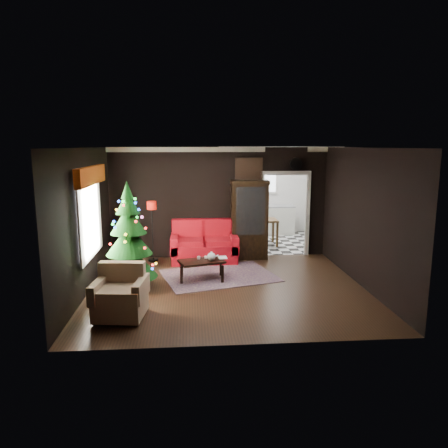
{
  "coord_description": "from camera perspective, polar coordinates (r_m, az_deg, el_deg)",
  "views": [
    {
      "loc": [
        -0.73,
        -8.18,
        2.84
      ],
      "look_at": [
        0.0,
        0.9,
        1.15
      ],
      "focal_mm": 34.04,
      "sensor_mm": 36.0,
      "label": 1
    }
  ],
  "objects": [
    {
      "name": "christmas_tree",
      "position": [
        8.63,
        -12.65,
        -1.72
      ],
      "size": [
        1.28,
        1.28,
        2.09
      ],
      "primitive_type": null,
      "rotation": [
        0.0,
        0.0,
        0.19
      ],
      "color": "black",
      "rests_on": "ground"
    },
    {
      "name": "rug",
      "position": [
        9.45,
        -0.67,
        -6.95
      ],
      "size": [
        2.73,
        2.28,
        0.01
      ],
      "primitive_type": "cube",
      "rotation": [
        0.0,
        0.0,
        0.27
      ],
      "color": "#623B53",
      "rests_on": "ground"
    },
    {
      "name": "armchair",
      "position": [
        7.32,
        -13.8,
        -8.8
      ],
      "size": [
        0.92,
        0.92,
        0.84
      ],
      "primitive_type": null,
      "rotation": [
        0.0,
        0.0,
        -0.12
      ],
      "color": "beige",
      "rests_on": "ground"
    },
    {
      "name": "valance",
      "position": [
        8.61,
        -17.44,
        6.23
      ],
      "size": [
        0.12,
        2.1,
        0.35
      ],
      "primitive_type": "cube",
      "color": "#96370C",
      "rests_on": "wall_left"
    },
    {
      "name": "cup_a",
      "position": [
        9.23,
        -2.47,
        -4.47
      ],
      "size": [
        0.07,
        0.07,
        0.05
      ],
      "primitive_type": "cylinder",
      "rotation": [
        0.0,
        0.0,
        -0.22
      ],
      "color": "white",
      "rests_on": "coffee_table"
    },
    {
      "name": "kitchen_window",
      "position": [
        13.89,
        5.53,
        5.76
      ],
      "size": [
        0.7,
        0.06,
        0.7
      ],
      "primitive_type": "cube",
      "color": "white",
      "rests_on": "ground"
    },
    {
      "name": "floor",
      "position": [
        8.69,
        0.48,
        -8.57
      ],
      "size": [
        5.5,
        5.5,
        0.0
      ],
      "primitive_type": "plane",
      "color": "black",
      "rests_on": "ground"
    },
    {
      "name": "wall_right",
      "position": [
        9.0,
        18.21,
        0.78
      ],
      "size": [
        0.0,
        5.5,
        5.5
      ],
      "primitive_type": "plane",
      "rotation": [
        1.57,
        0.0,
        -1.57
      ],
      "color": "black",
      "rests_on": "ground"
    },
    {
      "name": "coffee_table",
      "position": [
        9.14,
        -3.02,
        -6.16
      ],
      "size": [
        1.05,
        0.81,
        0.42
      ],
      "primitive_type": null,
      "rotation": [
        0.0,
        0.0,
        0.3
      ],
      "color": "black",
      "rests_on": "rug"
    },
    {
      "name": "left_window",
      "position": [
        8.72,
        -17.66,
        0.84
      ],
      "size": [
        0.05,
        1.6,
        1.4
      ],
      "primitive_type": "cube",
      "color": "white",
      "rests_on": "wall_left"
    },
    {
      "name": "painting",
      "position": [
        10.75,
        3.35,
        7.35
      ],
      "size": [
        0.62,
        0.05,
        0.52
      ],
      "primitive_type": "cube",
      "color": "#B17E41",
      "rests_on": "wall_back"
    },
    {
      "name": "book",
      "position": [
        9.21,
        -0.75,
        -3.86
      ],
      "size": [
        0.18,
        0.03,
        0.25
      ],
      "primitive_type": "imported",
      "rotation": [
        0.0,
        0.0,
        0.06
      ],
      "color": "#7B6555",
      "rests_on": "coffee_table"
    },
    {
      "name": "wall_back",
      "position": [
        10.8,
        -0.68,
        2.85
      ],
      "size": [
        5.5,
        0.0,
        5.5
      ],
      "primitive_type": "plane",
      "rotation": [
        1.57,
        0.0,
        0.0
      ],
      "color": "black",
      "rests_on": "ground"
    },
    {
      "name": "kitchen_floor",
      "position": [
        12.74,
        6.53,
        -2.43
      ],
      "size": [
        3.0,
        3.0,
        0.0
      ],
      "primitive_type": "plane",
      "color": "white",
      "rests_on": "ground"
    },
    {
      "name": "kitchen_counter",
      "position": [
        13.81,
        5.62,
        0.5
      ],
      "size": [
        1.8,
        0.6,
        0.9
      ],
      "primitive_type": "cube",
      "color": "silver",
      "rests_on": "ground"
    },
    {
      "name": "curio_cabinet",
      "position": [
        10.72,
        3.41,
        0.34
      ],
      "size": [
        0.9,
        0.45,
        1.9
      ],
      "primitive_type": null,
      "color": "black",
      "rests_on": "ground"
    },
    {
      "name": "loveseat",
      "position": [
        10.5,
        -2.68,
        -2.38
      ],
      "size": [
        1.7,
        0.9,
        1.0
      ],
      "primitive_type": null,
      "color": "maroon",
      "rests_on": "ground"
    },
    {
      "name": "wall_front",
      "position": [
        5.91,
        2.64,
        -3.63
      ],
      "size": [
        5.5,
        0.0,
        5.5
      ],
      "primitive_type": "plane",
      "rotation": [
        -1.57,
        0.0,
        0.0
      ],
      "color": "black",
      "rests_on": "ground"
    },
    {
      "name": "kitchen_table",
      "position": [
        12.32,
        5.46,
        -1.08
      ],
      "size": [
        0.7,
        0.7,
        0.75
      ],
      "primitive_type": null,
      "color": "brown",
      "rests_on": "ground"
    },
    {
      "name": "wall_clock",
      "position": [
        10.97,
        9.64,
        7.96
      ],
      "size": [
        0.32,
        0.32,
        0.06
      ],
      "primitive_type": "cylinder",
      "color": "white",
      "rests_on": "wall_back"
    },
    {
      "name": "floor_lamp",
      "position": [
        10.23,
        -9.59,
        -0.97
      ],
      "size": [
        0.32,
        0.32,
        1.43
      ],
      "primitive_type": null,
      "rotation": [
        0.0,
        0.0,
        0.4
      ],
      "color": "black",
      "rests_on": "ground"
    },
    {
      "name": "doorway",
      "position": [
        11.1,
        8.12,
        1.13
      ],
      "size": [
        1.1,
        0.1,
        2.1
      ],
      "primitive_type": null,
      "color": "silver",
      "rests_on": "ground"
    },
    {
      "name": "ceiling",
      "position": [
        8.21,
        0.51,
        10.23
      ],
      "size": [
        5.5,
        5.5,
        0.0
      ],
      "primitive_type": "plane",
      "rotation": [
        3.14,
        0.0,
        0.0
      ],
      "color": "white",
      "rests_on": "ground"
    },
    {
      "name": "teapot",
      "position": [
        9.01,
        -1.71,
        -4.37
      ],
      "size": [
        0.24,
        0.24,
        0.19
      ],
      "primitive_type": null,
      "rotation": [
        0.0,
        0.0,
        -0.22
      ],
      "color": "white",
      "rests_on": "coffee_table"
    },
    {
      "name": "wall_left",
      "position": [
        8.55,
        -18.19,
        0.28
      ],
      "size": [
        0.0,
        5.5,
        5.5
      ],
      "primitive_type": "plane",
      "rotation": [
        1.57,
        0.0,
        1.57
      ],
      "color": "black",
      "rests_on": "ground"
    },
    {
      "name": "cup_b",
      "position": [
        9.18,
        -3.42,
        -4.53
      ],
      "size": [
        0.09,
        0.09,
        0.06
      ],
      "primitive_type": "cylinder",
      "rotation": [
        0.0,
        0.0,
        -0.34
      ],
      "color": "silver",
      "rests_on": "coffee_table"
    }
  ]
}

